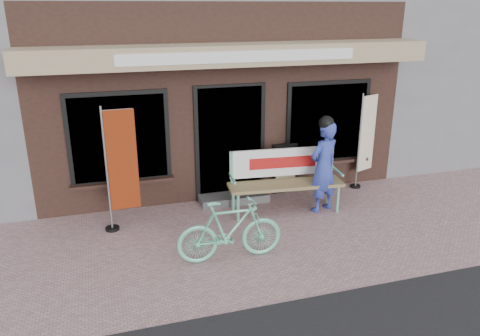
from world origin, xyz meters
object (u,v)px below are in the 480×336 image
object	(u,v)px
person	(324,165)
nobori_red	(120,167)
menu_stand	(285,168)
bench	(284,175)
nobori_cream	(365,139)
bicycle	(230,230)

from	to	relation	value
person	nobori_red	size ratio (longest dim) A/B	0.84
menu_stand	bench	bearing A→B (deg)	-116.43
person	nobori_red	xyz separation A→B (m)	(-3.47, 0.29, 0.21)
nobori_red	nobori_cream	size ratio (longest dim) A/B	1.08
bicycle	nobori_cream	world-z (taller)	nobori_cream
nobori_cream	menu_stand	world-z (taller)	nobori_cream
nobori_red	menu_stand	size ratio (longest dim) A/B	2.09
menu_stand	person	bearing A→B (deg)	-75.96
bench	nobori_cream	xyz separation A→B (m)	(2.00, 0.64, 0.35)
person	bicycle	distance (m)	2.42
nobori_cream	menu_stand	xyz separation A→B (m)	(-1.68, 0.12, -0.49)
bench	bicycle	bearing A→B (deg)	-128.82
bench	person	size ratio (longest dim) A/B	1.19
bicycle	menu_stand	xyz separation A→B (m)	(1.74, 2.21, 0.04)
nobori_red	menu_stand	bearing A→B (deg)	9.47
bicycle	menu_stand	size ratio (longest dim) A/B	1.56
bench	nobori_red	bearing A→B (deg)	-175.14
person	menu_stand	distance (m)	1.12
bicycle	menu_stand	world-z (taller)	menu_stand
bicycle	nobori_cream	size ratio (longest dim) A/B	0.80
bench	nobori_cream	distance (m)	2.13
nobori_red	nobori_cream	xyz separation A→B (m)	(4.83, 0.60, -0.08)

